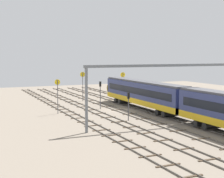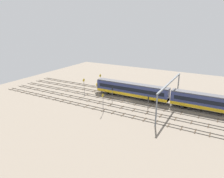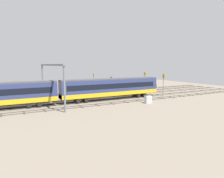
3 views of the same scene
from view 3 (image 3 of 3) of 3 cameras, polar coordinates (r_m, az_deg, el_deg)
ground_plane at (r=50.29m, az=-1.36°, el=-2.18°), size 99.90×99.90×0.00m
track_near_foreground at (r=42.95m, az=3.81°, el=-3.71°), size 83.90×2.40×0.16m
track_with_train at (r=46.56m, az=1.02°, el=-2.84°), size 83.90×2.40×0.16m
track_middle at (r=50.28m, az=-1.36°, el=-2.10°), size 83.90×2.40×0.16m
track_second_far at (r=54.08m, az=-3.41°, el=-1.46°), size 83.90×2.40×0.16m
track_far_background at (r=57.94m, az=-5.19°, el=-0.91°), size 83.90×2.40×0.16m
train at (r=41.52m, az=-14.51°, el=-0.67°), size 50.40×3.24×4.80m
overhead_gantry at (r=44.70m, az=-17.28°, el=4.62°), size 0.40×22.77×8.19m
speed_sign_near_foreground at (r=51.24m, az=14.62°, el=2.10°), size 0.14×1.07×5.77m
speed_sign_mid_trackside at (r=59.45m, az=-5.35°, el=2.66°), size 0.14×0.88×5.54m
speed_sign_far_trackside at (r=58.35m, az=9.42°, el=2.89°), size 0.14×1.01×5.99m
signal_light_trackside_approach at (r=49.02m, az=-12.34°, el=0.59°), size 0.31×0.32×4.06m
signal_light_trackside_departure at (r=52.98m, az=-0.24°, el=1.73°), size 0.31×0.32×4.83m
relay_cabinet at (r=42.26m, az=10.42°, el=-3.00°), size 1.49×0.74×1.57m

